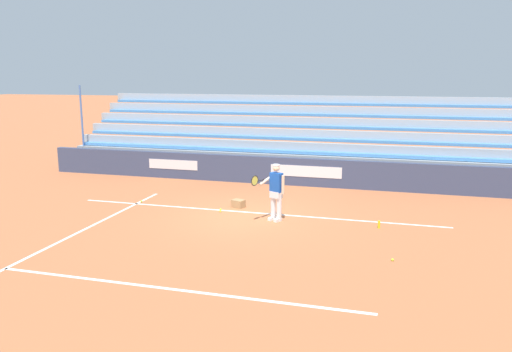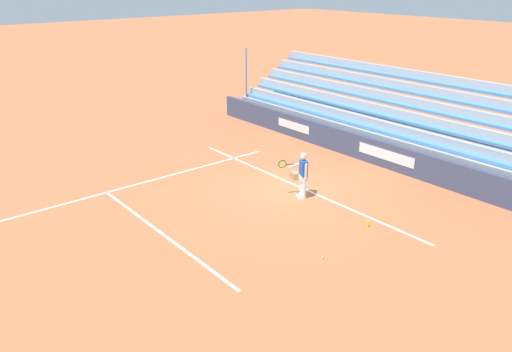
% 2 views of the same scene
% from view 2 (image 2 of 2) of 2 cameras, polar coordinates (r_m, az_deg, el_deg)
% --- Properties ---
extents(ground_plane, '(160.00, 160.00, 0.00)m').
position_cam_2_polar(ground_plane, '(19.16, 3.64, -1.51)').
color(ground_plane, '#B7663D').
extents(court_baseline_white, '(12.00, 0.10, 0.01)m').
position_cam_2_polar(court_baseline_white, '(19.48, 4.72, -1.13)').
color(court_baseline_white, white).
rests_on(court_baseline_white, ground).
extents(court_sideline_white, '(0.10, 12.00, 0.01)m').
position_cam_2_polar(court_sideline_white, '(20.21, -12.82, -0.75)').
color(court_sideline_white, white).
rests_on(court_sideline_white, ground).
extents(court_service_line_white, '(8.22, 0.10, 0.01)m').
position_cam_2_polar(court_service_line_white, '(16.26, -10.82, -6.38)').
color(court_service_line_white, white).
rests_on(court_service_line_white, ground).
extents(back_wall_sponsor_board, '(20.65, 0.25, 1.10)m').
position_cam_2_polar(back_wall_sponsor_board, '(22.33, 12.79, 2.95)').
color(back_wall_sponsor_board, '#384260').
rests_on(back_wall_sponsor_board, ground).
extents(bleacher_stand, '(19.62, 4.00, 3.85)m').
position_cam_2_polar(bleacher_stand, '(24.31, 16.73, 4.72)').
color(bleacher_stand, '#9EA3A8').
rests_on(bleacher_stand, ground).
extents(tennis_player, '(0.85, 0.91, 1.71)m').
position_cam_2_polar(tennis_player, '(18.13, 5.33, 0.10)').
color(tennis_player, silver).
rests_on(tennis_player, ground).
extents(ball_box_cardboard, '(0.48, 0.41, 0.26)m').
position_cam_2_polar(ball_box_cardboard, '(20.15, 4.49, 0.08)').
color(ball_box_cardboard, '#A87F51').
rests_on(ball_box_cardboard, ground).
extents(tennis_ball_far_right, '(0.07, 0.07, 0.07)m').
position_cam_2_polar(tennis_ball_far_right, '(22.46, -2.00, 2.21)').
color(tennis_ball_far_right, '#CCE533').
rests_on(tennis_ball_far_right, ground).
extents(tennis_ball_on_baseline, '(0.07, 0.07, 0.07)m').
position_cam_2_polar(tennis_ball_on_baseline, '(20.00, 2.27, -0.34)').
color(tennis_ball_on_baseline, '#CCE533').
rests_on(tennis_ball_on_baseline, ground).
extents(tennis_ball_toward_net, '(0.07, 0.07, 0.07)m').
position_cam_2_polar(tennis_ball_toward_net, '(20.17, 2.59, -0.15)').
color(tennis_ball_toward_net, '#CCE533').
rests_on(tennis_ball_toward_net, ground).
extents(tennis_ball_near_player, '(0.07, 0.07, 0.07)m').
position_cam_2_polar(tennis_ball_near_player, '(14.74, 7.60, -9.21)').
color(tennis_ball_near_player, '#CCE533').
rests_on(tennis_ball_near_player, ground).
extents(water_bottle, '(0.07, 0.07, 0.22)m').
position_cam_2_polar(water_bottle, '(16.66, 12.67, -5.39)').
color(water_bottle, yellow).
rests_on(water_bottle, ground).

